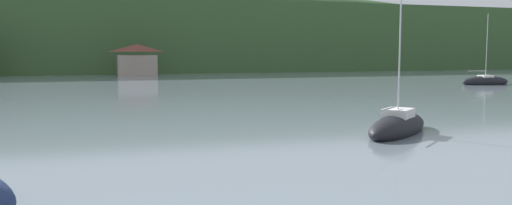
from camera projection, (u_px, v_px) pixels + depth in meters
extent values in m
cube|color=#38562D|center=(124.00, 38.00, 116.06)|extent=(352.00, 47.26, 14.17)
ellipsoid|color=#2D4C28|center=(167.00, 48.00, 131.00)|extent=(246.40, 33.08, 30.64)
cube|color=gray|center=(137.00, 65.00, 88.46)|extent=(6.44, 3.75, 3.53)
pyramid|color=brown|center=(137.00, 48.00, 88.17)|extent=(6.76, 3.94, 1.31)
ellipsoid|color=black|center=(398.00, 127.00, 26.02)|extent=(6.30, 5.63, 1.34)
cylinder|color=#B7B7BC|center=(400.00, 60.00, 25.69)|extent=(0.08, 0.08, 5.98)
cylinder|color=#ADADB2|center=(390.00, 108.00, 24.79)|extent=(2.12, 1.75, 0.07)
cube|color=silver|center=(398.00, 114.00, 25.96)|extent=(2.06, 2.01, 0.57)
ellipsoid|color=black|center=(485.00, 82.00, 64.94)|extent=(6.56, 2.51, 1.50)
cylinder|color=#B7B7BC|center=(487.00, 46.00, 64.51)|extent=(0.08, 0.08, 8.02)
cylinder|color=#ADADB2|center=(477.00, 71.00, 64.49)|extent=(2.55, 0.24, 0.07)
cube|color=silver|center=(486.00, 77.00, 64.88)|extent=(1.59, 1.43, 0.43)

